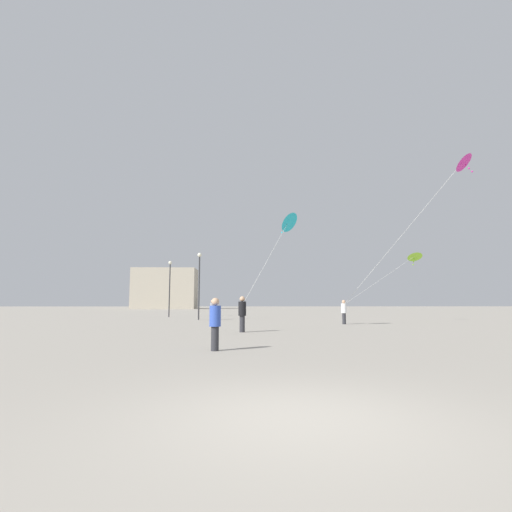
{
  "coord_description": "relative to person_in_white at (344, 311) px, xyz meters",
  "views": [
    {
      "loc": [
        -0.7,
        -5.13,
        1.45
      ],
      "look_at": [
        0.0,
        15.59,
        3.91
      ],
      "focal_mm": 27.62,
      "sensor_mm": 36.0,
      "label": 1
    }
  ],
  "objects": [
    {
      "name": "kite_magenta_diamond",
      "position": [
        5.04,
        -6.42,
        8.09
      ],
      "size": [
        5.79,
        7.18,
        8.22
      ],
      "color": "#D12899"
    },
    {
      "name": "lamppost_west",
      "position": [
        -10.61,
        7.09,
        2.87
      ],
      "size": [
        0.36,
        0.36,
        5.72
      ],
      "color": "#2D2D30",
      "rests_on": "ground_plane"
    },
    {
      "name": "person_in_blue",
      "position": [
        -7.71,
        -14.54,
        -0.02
      ],
      "size": [
        0.35,
        0.35,
        1.6
      ],
      "rotation": [
        0.0,
        0.0,
        3.5
      ],
      "color": "#2D2D33",
      "rests_on": "ground_plane"
    },
    {
      "name": "person_in_black",
      "position": [
        -6.9,
        -7.01,
        0.07
      ],
      "size": [
        0.39,
        0.39,
        1.77
      ],
      "rotation": [
        0.0,
        0.0,
        0.01
      ],
      "color": "#2D2D33",
      "rests_on": "ground_plane"
    },
    {
      "name": "lamppost_east",
      "position": [
        -14.38,
        13.96,
        2.87
      ],
      "size": [
        0.36,
        0.36,
        5.73
      ],
      "color": "#2D2D30",
      "rests_on": "ground_plane"
    },
    {
      "name": "building_left_hall",
      "position": [
        -25.18,
        67.24,
        3.82
      ],
      "size": [
        14.5,
        8.51,
        9.44
      ],
      "color": "#B2A893",
      "rests_on": "ground_plane"
    },
    {
      "name": "kite_lime_diamond",
      "position": [
        6.69,
        3.71,
        4.18
      ],
      "size": [
        7.31,
        4.27,
        4.16
      ],
      "color": "#8CD12D"
    },
    {
      "name": "person_in_grey",
      "position": [
        -9.48,
        7.27,
        0.03
      ],
      "size": [
        0.37,
        0.37,
        1.69
      ],
      "rotation": [
        0.0,
        0.0,
        0.5
      ],
      "color": "#2D2D33",
      "rests_on": "ground_plane"
    },
    {
      "name": "person_in_white",
      "position": [
        0.0,
        0.0,
        0.0
      ],
      "size": [
        0.36,
        0.36,
        1.64
      ],
      "rotation": [
        0.0,
        0.0,
        0.4
      ],
      "color": "#2D2D33",
      "rests_on": "ground_plane"
    },
    {
      "name": "kite_cyan_diamond",
      "position": [
        -4.15,
        -3.6,
        5.36
      ],
      "size": [
        3.51,
        4.2,
        5.56
      ],
      "color": "#1EB2C6"
    },
    {
      "name": "ground_plane",
      "position": [
        -6.18,
        -21.6,
        -0.9
      ],
      "size": [
        300.0,
        300.0,
        0.0
      ],
      "primitive_type": "plane",
      "color": "#9E9689"
    }
  ]
}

